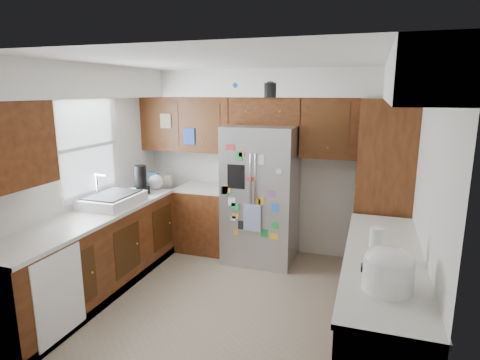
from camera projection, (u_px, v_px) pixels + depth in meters
name	position (u px, v px, depth m)	size (l,w,h in m)	color
floor	(231.00, 301.00, 4.34)	(3.60, 3.60, 0.00)	gray
room_shell	(232.00, 129.00, 4.32)	(3.64, 3.24, 2.52)	silver
left_counter_run	(122.00, 248.00, 4.69)	(1.36, 3.20, 0.92)	#3B1C0B
right_counter_run	(380.00, 312.00, 3.35)	(0.63, 2.25, 0.92)	#3B1C0B
pantry	(383.00, 191.00, 4.72)	(0.60, 0.90, 2.15)	#3B1C0B
fridge	(261.00, 194.00, 5.26)	(0.90, 0.79, 1.80)	#A7A7AC
bridge_cabinet	(267.00, 111.00, 5.24)	(0.96, 0.34, 0.35)	#3B1C0B
fridge_top_items	(256.00, 86.00, 5.15)	(0.76, 0.31, 0.30)	#114FAE
sink_assembly	(112.00, 200.00, 4.68)	(0.52, 0.70, 0.37)	white
left_counter_clutter	(148.00, 181.00, 5.34)	(0.35, 0.78, 0.38)	black
rice_cooker	(388.00, 268.00, 2.67)	(0.34, 0.33, 0.29)	white
paper_towel	(376.00, 242.00, 3.21)	(0.11, 0.11, 0.25)	white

